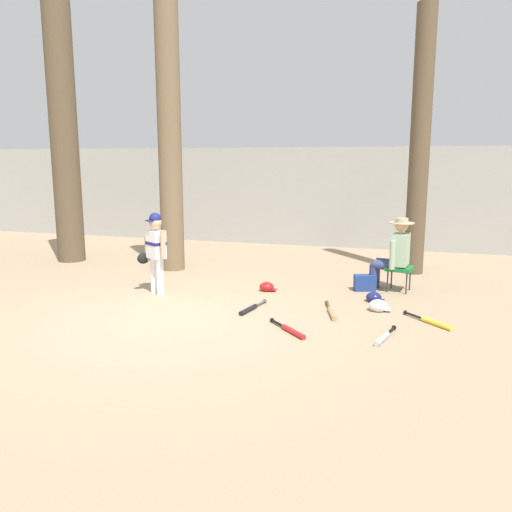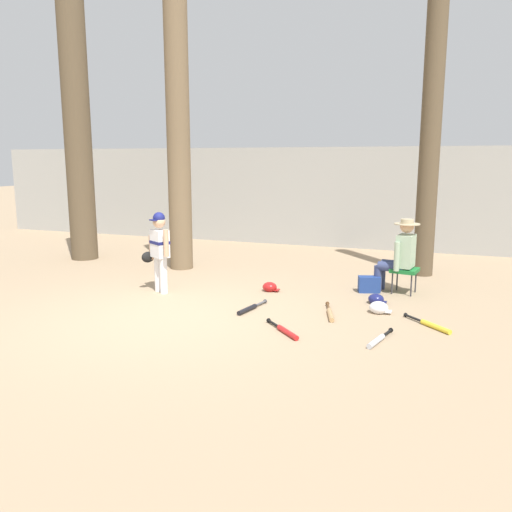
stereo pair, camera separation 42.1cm
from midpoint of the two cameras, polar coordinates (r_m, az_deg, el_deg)
name	(u,v)px [view 1 (the left image)]	position (r m, az deg, el deg)	size (l,w,h in m)	color
ground_plane	(171,319)	(7.18, -11.02, -6.83)	(60.00, 60.00, 0.00)	#9E8466
concrete_back_wall	(287,196)	(13.16, 2.50, 6.56)	(18.00, 0.36, 2.42)	#9E9E99
tree_near_player	(170,154)	(10.17, -10.61, 10.94)	(0.72, 0.72, 5.19)	brown
tree_behind_spectator	(419,157)	(10.05, 16.32, 10.41)	(0.56, 0.56, 4.92)	brown
young_ballplayer	(155,248)	(8.40, -12.42, 0.86)	(0.61, 0.36, 1.31)	white
folding_stool	(399,269)	(8.70, 14.13, -1.43)	(0.46, 0.46, 0.41)	#196B2D
seated_spectator	(394,252)	(8.67, 13.58, 0.41)	(0.68, 0.54, 1.20)	navy
handbag_beside_stool	(365,283)	(8.67, 10.48, -2.92)	(0.34, 0.18, 0.26)	navy
tree_far_left	(65,153)	(11.64, -21.21, 10.51)	(0.95, 0.95, 5.50)	brown
bat_yellow_trainer	(433,322)	(7.14, 17.23, -6.97)	(0.62, 0.62, 0.07)	yellow
bat_wood_tan	(331,312)	(7.30, 6.63, -6.16)	(0.29, 0.80, 0.07)	tan
bat_black_composite	(250,309)	(7.43, -2.26, -5.80)	(0.20, 0.74, 0.07)	black
bat_red_barrel	(291,330)	(6.51, 1.97, -8.18)	(0.59, 0.60, 0.07)	red
bat_aluminum_silver	(383,338)	(6.40, 11.96, -8.76)	(0.23, 0.70, 0.07)	#B7BCC6
batting_helmet_navy	(374,297)	(8.03, 11.35, -4.48)	(0.28, 0.21, 0.16)	navy
batting_helmet_white	(378,306)	(7.56, 11.73, -5.38)	(0.31, 0.24, 0.18)	silver
batting_helmet_red	(267,287)	(8.51, -0.23, -3.42)	(0.28, 0.22, 0.16)	#A81919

